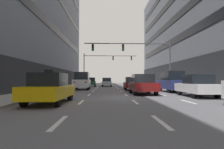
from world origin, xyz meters
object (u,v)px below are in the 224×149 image
object	(u,v)px
car_driving_0	(82,81)
car_driving_3	(132,84)
car_driving_4	(142,84)
car_parked_2	(172,82)
taxi_driving_1	(50,88)
traffic_signal_0	(139,53)
traffic_signal_1	(103,62)
car_parked_1	(197,86)
car_driving_2	(91,82)
car_driving_5	(107,82)

from	to	relation	value
car_driving_0	car_driving_3	bearing A→B (deg)	-11.88
car_driving_4	car_parked_2	size ratio (longest dim) A/B	1.05
taxi_driving_1	traffic_signal_0	distance (m)	15.78
car_driving_3	car_parked_2	world-z (taller)	car_parked_2
traffic_signal_0	traffic_signal_1	size ratio (longest dim) A/B	0.94
car_parked_1	traffic_signal_0	bearing A→B (deg)	104.51
car_driving_3	car_parked_1	world-z (taller)	car_parked_1
car_driving_0	taxi_driving_1	world-z (taller)	car_driving_0
taxi_driving_1	traffic_signal_0	size ratio (longest dim) A/B	0.40
car_driving_2	car_driving_3	xyz separation A→B (m)	(5.94, -12.10, -0.03)
taxi_driving_1	car_driving_2	size ratio (longest dim) A/B	0.99
car_driving_4	traffic_signal_1	xyz separation A→B (m)	(-3.97, 25.22, 4.33)
car_driving_2	car_driving_3	bearing A→B (deg)	-63.87
car_driving_0	traffic_signal_1	size ratio (longest dim) A/B	0.39
taxi_driving_1	car_driving_2	bearing A→B (deg)	89.54
taxi_driving_1	car_driving_5	distance (m)	25.00
car_driving_3	car_parked_1	size ratio (longest dim) A/B	0.96
car_driving_2	car_parked_2	distance (m)	18.43
car_driving_5	car_driving_0	bearing A→B (deg)	-106.08
taxi_driving_1	car_driving_2	world-z (taller)	taxi_driving_1
taxi_driving_1	traffic_signal_1	bearing A→B (deg)	85.90
car_driving_5	car_parked_2	distance (m)	17.31
car_driving_4	car_parked_2	bearing A→B (deg)	36.58
traffic_signal_0	car_driving_4	bearing A→B (deg)	-97.80
car_driving_3	traffic_signal_1	size ratio (longest dim) A/B	0.36
car_parked_2	car_driving_0	bearing A→B (deg)	153.37
car_driving_3	car_parked_1	distance (m)	9.59
car_parked_1	car_parked_2	distance (m)	5.25
car_driving_2	car_driving_4	distance (m)	19.34
car_driving_0	car_driving_4	size ratio (longest dim) A/B	0.99
car_driving_3	taxi_driving_1	bearing A→B (deg)	-116.26
car_parked_2	car_parked_1	bearing A→B (deg)	-90.02
car_driving_2	car_driving_4	size ratio (longest dim) A/B	0.95
car_driving_0	car_driving_5	size ratio (longest dim) A/B	1.07
taxi_driving_1	traffic_signal_1	world-z (taller)	traffic_signal_1
car_driving_5	traffic_signal_1	size ratio (longest dim) A/B	0.36
car_parked_1	traffic_signal_1	size ratio (longest dim) A/B	0.38
taxi_driving_1	car_driving_3	distance (m)	13.87
car_driving_5	car_parked_2	world-z (taller)	car_parked_2
car_driving_2	car_driving_0	bearing A→B (deg)	-91.20
taxi_driving_1	car_driving_3	world-z (taller)	taxi_driving_1
car_driving_5	car_parked_1	world-z (taller)	car_parked_1
car_driving_0	car_driving_3	xyz separation A→B (m)	(6.16, -1.30, -0.32)
car_parked_2	traffic_signal_0	xyz separation A→B (m)	(-2.57, 4.69, 3.61)
car_driving_0	car_driving_4	distance (m)	9.82
car_driving_5	traffic_signal_0	world-z (taller)	traffic_signal_0
car_parked_2	traffic_signal_0	world-z (taller)	traffic_signal_0
car_driving_2	car_driving_5	xyz separation A→B (m)	(2.96, 0.26, -0.02)
taxi_driving_1	car_driving_2	distance (m)	24.54
car_driving_4	car_driving_2	bearing A→B (deg)	108.12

